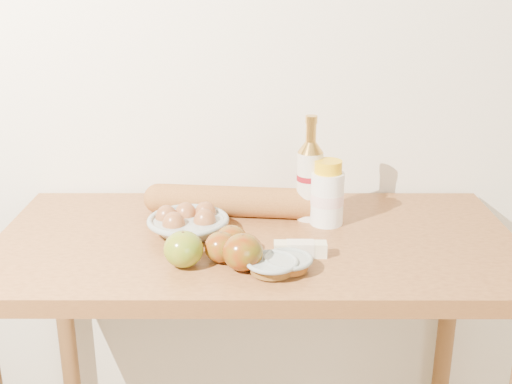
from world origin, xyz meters
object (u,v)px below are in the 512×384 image
at_px(cream_bottle, 327,195).
at_px(egg_bowl, 188,223).
at_px(table, 256,284).
at_px(bourbon_bottle, 310,178).
at_px(baguette, 233,201).

distance_m(cream_bottle, egg_bowl, 0.34).
bearing_deg(table, cream_bottle, 25.55).
xyz_separation_m(table, egg_bowl, (-0.16, 0.01, 0.15)).
relative_size(bourbon_bottle, egg_bowl, 1.11).
height_order(bourbon_bottle, egg_bowl, bourbon_bottle).
height_order(table, cream_bottle, cream_bottle).
bearing_deg(table, egg_bowl, 174.92).
distance_m(table, bourbon_bottle, 0.29).
distance_m(cream_bottle, baguette, 0.24).
height_order(cream_bottle, egg_bowl, cream_bottle).
height_order(table, baguette, baguette).
bearing_deg(bourbon_bottle, baguette, -179.27).
height_order(table, egg_bowl, egg_bowl).
bearing_deg(egg_bowl, bourbon_bottle, 19.06).
xyz_separation_m(table, bourbon_bottle, (0.13, 0.11, 0.23)).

